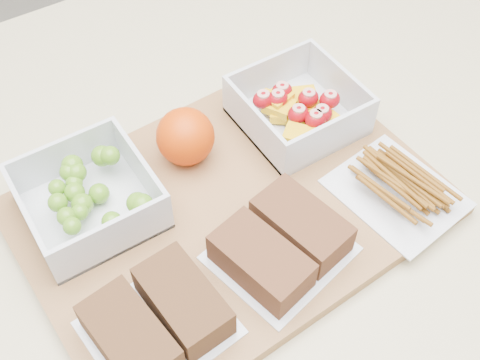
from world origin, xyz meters
The scene contains 7 objects.
cutting_board centered at (0.00, 0.00, 0.91)m, with size 0.42×0.30×0.02m, color olive.
grape_container centered at (-0.13, 0.07, 0.94)m, with size 0.13×0.13×0.05m.
fruit_container centered at (0.12, 0.06, 0.94)m, with size 0.13×0.13×0.05m.
orange centered at (-0.01, 0.08, 0.95)m, with size 0.06×0.06×0.06m, color #D23E04.
sandwich_bag_left centered at (-0.13, -0.09, 0.93)m, with size 0.13×0.12×0.04m.
sandwich_bag_center centered at (0.01, -0.08, 0.93)m, with size 0.14×0.13×0.04m.
pretzel_bag centered at (0.15, -0.08, 0.93)m, with size 0.12×0.14×0.03m.
Camera 1 is at (-0.19, -0.32, 1.43)m, focal length 45.00 mm.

